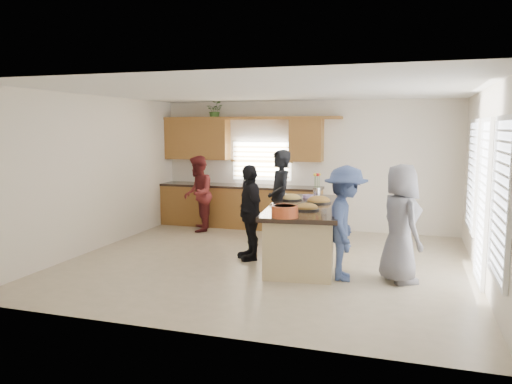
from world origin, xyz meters
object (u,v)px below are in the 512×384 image
(woman_right_back, at_px, (345,223))
(island, at_px, (305,234))
(woman_left_mid, at_px, (198,194))
(salad_bowl, at_px, (285,211))
(woman_left_front, at_px, (250,212))
(woman_left_back, at_px, (280,201))
(woman_right_front, at_px, (400,224))

(woman_right_back, bearing_deg, island, 36.72)
(island, height_order, woman_left_mid, woman_left_mid)
(salad_bowl, relative_size, woman_left_mid, 0.24)
(island, relative_size, woman_right_back, 1.68)
(island, distance_m, woman_right_back, 1.20)
(woman_left_mid, xyz_separation_m, woman_left_front, (1.79, -1.85, -0.01))
(island, distance_m, woman_left_mid, 3.21)
(woman_left_front, bearing_deg, woman_left_mid, -170.91)
(woman_left_back, height_order, woman_right_back, woman_left_back)
(island, bearing_deg, woman_left_front, -176.45)
(woman_left_back, xyz_separation_m, woman_left_mid, (-2.14, 1.20, -0.10))
(woman_left_back, relative_size, woman_right_back, 1.09)
(woman_left_mid, distance_m, woman_right_back, 4.29)
(island, xyz_separation_m, woman_right_back, (0.78, -0.82, 0.39))
(woman_left_back, bearing_deg, woman_left_mid, -147.47)
(island, height_order, woman_right_back, woman_right_back)
(island, distance_m, woman_right_front, 1.75)
(island, bearing_deg, woman_right_back, -53.47)
(salad_bowl, relative_size, woman_left_back, 0.21)
(woman_left_front, xyz_separation_m, woman_right_front, (2.46, -0.55, 0.05))
(island, bearing_deg, woman_left_mid, 141.30)
(woman_left_front, bearing_deg, island, 65.37)
(salad_bowl, xyz_separation_m, woman_left_mid, (-2.66, 2.91, -0.23))
(woman_left_back, distance_m, woman_right_front, 2.42)
(woman_left_back, relative_size, woman_left_mid, 1.13)
(island, bearing_deg, woman_left_back, 132.67)
(salad_bowl, height_order, woman_left_back, woman_left_back)
(island, relative_size, woman_right_front, 1.64)
(woman_right_back, bearing_deg, woman_left_front, 62.17)
(island, bearing_deg, salad_bowl, -98.39)
(salad_bowl, bearing_deg, island, 88.31)
(salad_bowl, bearing_deg, woman_right_back, 26.30)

